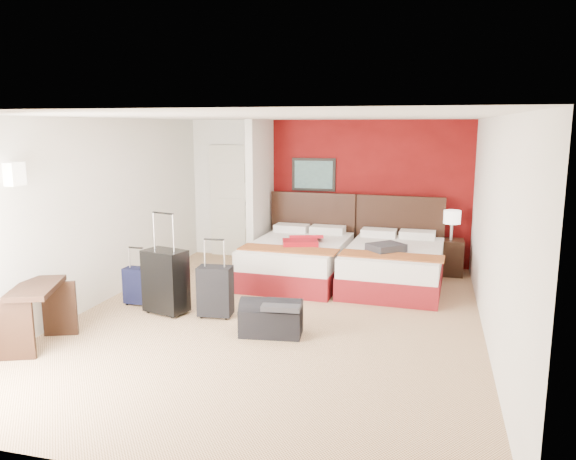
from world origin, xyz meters
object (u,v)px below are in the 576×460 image
(nightstand, at_px, (450,257))
(red_suitcase_open, at_px, (303,241))
(suitcase_charcoal, at_px, (215,293))
(suitcase_black, at_px, (166,283))
(bed_right, at_px, (394,267))
(desk, at_px, (38,316))
(suitcase_navy, at_px, (138,287))
(bed_left, at_px, (298,261))
(duffel_bag, at_px, (271,320))
(table_lamp, at_px, (452,225))

(nightstand, bearing_deg, red_suitcase_open, -155.56)
(suitcase_charcoal, bearing_deg, suitcase_black, 176.91)
(bed_right, bearing_deg, suitcase_black, -141.72)
(nightstand, bearing_deg, desk, -136.19)
(bed_right, distance_m, suitcase_navy, 3.73)
(red_suitcase_open, bearing_deg, bed_right, -13.48)
(desk, bearing_deg, bed_left, 36.21)
(suitcase_charcoal, bearing_deg, nightstand, 38.98)
(bed_right, bearing_deg, red_suitcase_open, -173.32)
(bed_right, relative_size, desk, 2.38)
(desk, bearing_deg, suitcase_charcoal, 21.47)
(suitcase_navy, height_order, duffel_bag, suitcase_navy)
(red_suitcase_open, height_order, table_lamp, table_lamp)
(duffel_bag, bearing_deg, suitcase_charcoal, 147.25)
(suitcase_navy, bearing_deg, table_lamp, 34.10)
(duffel_bag, bearing_deg, bed_right, 55.59)
(bed_right, height_order, suitcase_charcoal, suitcase_charcoal)
(table_lamp, bearing_deg, bed_left, -158.38)
(bed_left, height_order, duffel_bag, bed_left)
(red_suitcase_open, xyz_separation_m, desk, (-2.20, -3.26, -0.30))
(table_lamp, distance_m, suitcase_black, 4.64)
(bed_right, xyz_separation_m, nightstand, (0.84, 0.92, -0.01))
(red_suitcase_open, height_order, duffel_bag, red_suitcase_open)
(bed_right, relative_size, suitcase_charcoal, 3.21)
(suitcase_navy, bearing_deg, suitcase_black, -21.05)
(red_suitcase_open, bearing_deg, duffel_bag, -103.60)
(table_lamp, bearing_deg, suitcase_navy, -147.02)
(nightstand, bearing_deg, table_lamp, 0.00)
(suitcase_charcoal, xyz_separation_m, duffel_bag, (0.86, -0.42, -0.13))
(nightstand, xyz_separation_m, suitcase_navy, (-4.13, -2.68, -0.05))
(suitcase_charcoal, relative_size, duffel_bag, 0.88)
(bed_left, relative_size, nightstand, 3.50)
(suitcase_black, bearing_deg, nightstand, 53.64)
(red_suitcase_open, bearing_deg, suitcase_navy, -156.47)
(desk, bearing_deg, duffel_bag, 1.08)
(table_lamp, bearing_deg, suitcase_black, -141.13)
(nightstand, xyz_separation_m, suitcase_black, (-3.60, -2.90, 0.11))
(bed_left, bearing_deg, suitcase_navy, -133.35)
(table_lamp, xyz_separation_m, suitcase_black, (-3.60, -2.90, -0.42))
(bed_left, bearing_deg, nightstand, 24.07)
(bed_left, distance_m, red_suitcase_open, 0.38)
(bed_left, distance_m, suitcase_charcoal, 2.04)
(desk, bearing_deg, table_lamp, 22.30)
(bed_left, xyz_separation_m, suitcase_navy, (-1.81, -1.76, -0.06))
(nightstand, height_order, suitcase_navy, nightstand)
(nightstand, height_order, table_lamp, table_lamp)
(suitcase_charcoal, bearing_deg, desk, -142.26)
(suitcase_charcoal, height_order, suitcase_navy, suitcase_charcoal)
(red_suitcase_open, height_order, suitcase_navy, red_suitcase_open)
(duffel_bag, bearing_deg, suitcase_black, 158.85)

